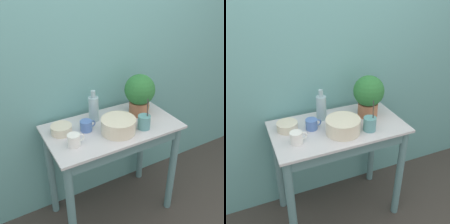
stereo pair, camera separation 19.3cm
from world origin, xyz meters
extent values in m
cube|color=#609E9E|center=(0.00, 0.62, 1.20)|extent=(6.00, 0.05, 2.40)
cylinder|color=slate|center=(-0.45, 0.05, 0.43)|extent=(0.06, 0.06, 0.86)
cylinder|color=slate|center=(0.45, 0.05, 0.43)|extent=(0.06, 0.06, 0.86)
cylinder|color=slate|center=(-0.45, 0.51, 0.43)|extent=(0.06, 0.06, 0.86)
cylinder|color=slate|center=(0.45, 0.51, 0.43)|extent=(0.06, 0.06, 0.86)
cube|color=slate|center=(0.00, 0.05, 0.81)|extent=(0.91, 0.02, 0.10)
cube|color=silver|center=(0.00, 0.28, 0.87)|extent=(1.01, 0.56, 0.02)
cylinder|color=#A36647|center=(0.29, 0.34, 0.94)|extent=(0.16, 0.16, 0.11)
sphere|color=#286B33|center=(0.29, 0.34, 1.10)|extent=(0.24, 0.24, 0.24)
cylinder|color=beige|center=(0.00, 0.19, 0.94)|extent=(0.25, 0.25, 0.11)
cylinder|color=#93B2BC|center=(-0.08, 0.43, 0.98)|extent=(0.08, 0.08, 0.20)
cylinder|color=#93B2BC|center=(-0.08, 0.43, 1.10)|extent=(0.04, 0.04, 0.06)
cylinder|color=white|center=(-0.35, 0.18, 0.92)|extent=(0.09, 0.09, 0.09)
torus|color=white|center=(-0.30, 0.18, 0.93)|extent=(0.06, 0.01, 0.06)
cylinder|color=#4C70B7|center=(-0.20, 0.32, 0.92)|extent=(0.09, 0.09, 0.08)
torus|color=#4C70B7|center=(-0.15, 0.32, 0.92)|extent=(0.05, 0.01, 0.05)
cylinder|color=beige|center=(-0.37, 0.37, 0.91)|extent=(0.15, 0.15, 0.06)
cylinder|color=#569399|center=(0.19, 0.14, 0.93)|extent=(0.09, 0.09, 0.11)
cylinder|color=#333333|center=(0.21, 0.13, 1.00)|extent=(0.01, 0.02, 0.24)
cylinder|color=olive|center=(0.21, 0.13, 0.98)|extent=(0.01, 0.03, 0.20)
camera|label=1|loc=(-0.83, -1.20, 1.92)|focal=42.00mm
camera|label=2|loc=(-0.66, -1.29, 1.92)|focal=42.00mm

